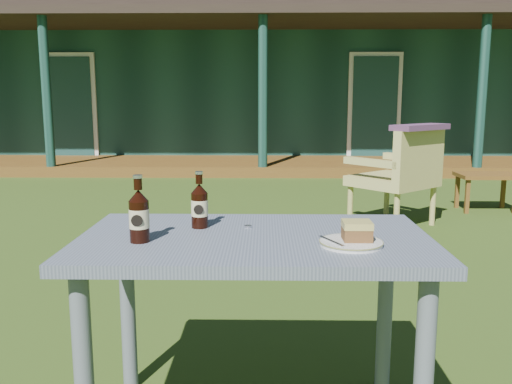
{
  "coord_description": "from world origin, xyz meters",
  "views": [
    {
      "loc": [
        0.04,
        -3.4,
        1.18
      ],
      "look_at": [
        0.0,
        -1.3,
        0.82
      ],
      "focal_mm": 38.0,
      "sensor_mm": 36.0,
      "label": 1
    }
  ],
  "objects_px": {
    "cola_bottle_far": "(139,215)",
    "cake_slice": "(357,230)",
    "side_table": "(487,179)",
    "cola_bottle_near": "(200,205)",
    "plate": "(351,243)",
    "armchair_left": "(401,172)",
    "cafe_table": "(255,264)"
  },
  "relations": [
    {
      "from": "plate",
      "to": "cola_bottle_near",
      "type": "distance_m",
      "value": 0.57
    },
    {
      "from": "cafe_table",
      "to": "cola_bottle_far",
      "type": "distance_m",
      "value": 0.43
    },
    {
      "from": "cola_bottle_near",
      "to": "side_table",
      "type": "bearing_deg",
      "value": 55.75
    },
    {
      "from": "cafe_table",
      "to": "side_table",
      "type": "bearing_deg",
      "value": 58.63
    },
    {
      "from": "cola_bottle_near",
      "to": "cola_bottle_far",
      "type": "relative_size",
      "value": 0.93
    },
    {
      "from": "plate",
      "to": "cake_slice",
      "type": "bearing_deg",
      "value": 35.67
    },
    {
      "from": "cake_slice",
      "to": "cola_bottle_far",
      "type": "xyz_separation_m",
      "value": [
        -0.71,
        0.02,
        0.04
      ]
    },
    {
      "from": "cafe_table",
      "to": "cola_bottle_far",
      "type": "bearing_deg",
      "value": -166.78
    },
    {
      "from": "plate",
      "to": "armchair_left",
      "type": "relative_size",
      "value": 0.22
    },
    {
      "from": "cafe_table",
      "to": "plate",
      "type": "distance_m",
      "value": 0.35
    },
    {
      "from": "cola_bottle_near",
      "to": "side_table",
      "type": "height_order",
      "value": "cola_bottle_near"
    },
    {
      "from": "cola_bottle_far",
      "to": "side_table",
      "type": "distance_m",
      "value": 4.9
    },
    {
      "from": "plate",
      "to": "armchair_left",
      "type": "height_order",
      "value": "armchair_left"
    },
    {
      "from": "cola_bottle_near",
      "to": "armchair_left",
      "type": "relative_size",
      "value": 0.22
    },
    {
      "from": "cola_bottle_far",
      "to": "cola_bottle_near",
      "type": "bearing_deg",
      "value": 49.47
    },
    {
      "from": "cafe_table",
      "to": "side_table",
      "type": "height_order",
      "value": "cafe_table"
    },
    {
      "from": "cola_bottle_far",
      "to": "cafe_table",
      "type": "bearing_deg",
      "value": 13.22
    },
    {
      "from": "plate",
      "to": "cola_bottle_far",
      "type": "bearing_deg",
      "value": 177.3
    },
    {
      "from": "cake_slice",
      "to": "cola_bottle_near",
      "type": "height_order",
      "value": "cola_bottle_near"
    },
    {
      "from": "cake_slice",
      "to": "armchair_left",
      "type": "bearing_deg",
      "value": 73.7
    },
    {
      "from": "cola_bottle_near",
      "to": "cafe_table",
      "type": "bearing_deg",
      "value": -29.56
    },
    {
      "from": "cake_slice",
      "to": "side_table",
      "type": "bearing_deg",
      "value": 62.91
    },
    {
      "from": "plate",
      "to": "cola_bottle_far",
      "type": "xyz_separation_m",
      "value": [
        -0.69,
        0.03,
        0.08
      ]
    },
    {
      "from": "plate",
      "to": "side_table",
      "type": "height_order",
      "value": "plate"
    },
    {
      "from": "cafe_table",
      "to": "cola_bottle_far",
      "type": "height_order",
      "value": "cola_bottle_far"
    },
    {
      "from": "side_table",
      "to": "cola_bottle_far",
      "type": "bearing_deg",
      "value": -124.6
    },
    {
      "from": "cola_bottle_near",
      "to": "armchair_left",
      "type": "bearing_deg",
      "value": 64.03
    },
    {
      "from": "cola_bottle_near",
      "to": "plate",
      "type": "bearing_deg",
      "value": -24.57
    },
    {
      "from": "cafe_table",
      "to": "plate",
      "type": "bearing_deg",
      "value": -21.11
    },
    {
      "from": "plate",
      "to": "cake_slice",
      "type": "relative_size",
      "value": 2.22
    },
    {
      "from": "cola_bottle_far",
      "to": "cake_slice",
      "type": "bearing_deg",
      "value": -1.47
    },
    {
      "from": "side_table",
      "to": "cola_bottle_near",
      "type": "bearing_deg",
      "value": -124.25
    }
  ]
}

